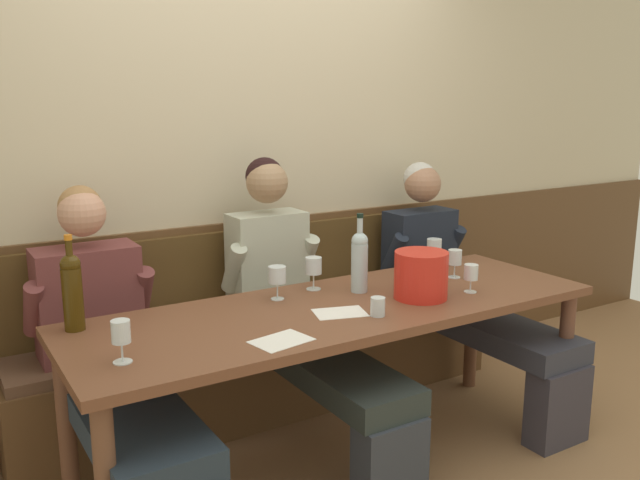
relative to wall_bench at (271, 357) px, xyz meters
The scene contains 20 objects.
room_wall_back 1.15m from the wall_bench, 90.00° to the left, with size 6.80×0.08×2.80m, color beige.
wood_wainscot_panel 0.29m from the wall_bench, 90.00° to the left, with size 6.80×0.03×0.97m, color brown.
wall_bench is the anchor object (origin of this frame).
dining_table 0.77m from the wall_bench, 90.00° to the right, with size 2.32×0.77×0.75m.
person_center_right_seat 1.02m from the wall_bench, 158.84° to the right, with size 0.54×1.22×1.25m.
person_left_seat 0.50m from the wall_bench, 92.97° to the right, with size 0.48×1.21×1.33m.
person_right_seat 1.09m from the wall_bench, 20.14° to the right, with size 0.51×1.21×1.25m.
ice_bucket 1.02m from the wall_bench, 65.26° to the right, with size 0.24×0.24×0.21m, color red.
wine_bottle_clear_water 0.84m from the wall_bench, 71.81° to the right, with size 0.08×0.08×0.36m.
wine_bottle_amber_mid 1.27m from the wall_bench, 159.13° to the right, with size 0.08×0.08×0.37m.
wine_glass_left_end 1.03m from the wall_bench, 26.35° to the right, with size 0.08×0.08×0.15m.
wine_glass_mid_right 1.16m from the wall_bench, 53.59° to the right, with size 0.06×0.06×0.13m.
wine_glass_center_front 1.39m from the wall_bench, 140.12° to the right, with size 0.06×0.06×0.15m.
wine_glass_by_bottle 0.75m from the wall_bench, 113.24° to the right, with size 0.08×0.08×0.15m.
wine_glass_right_end 0.70m from the wall_bench, 87.19° to the right, with size 0.08×0.08×0.15m.
wine_glass_near_bucket 1.08m from the wall_bench, 39.60° to the right, with size 0.07×0.07×0.14m.
wine_glass_mid_left 0.93m from the wall_bench, 48.65° to the right, with size 0.08×0.08×0.14m.
water_tumbler_center 1.00m from the wall_bench, 87.07° to the right, with size 0.06×0.06×0.08m, color silver.
tasting_sheet_left_guest 1.11m from the wall_bench, 114.93° to the right, with size 0.21×0.15×0.00m, color white.
tasting_sheet_right_guest 0.89m from the wall_bench, 94.99° to the right, with size 0.21×0.15×0.00m, color white.
Camera 1 is at (-1.52, -2.12, 1.62)m, focal length 37.68 mm.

